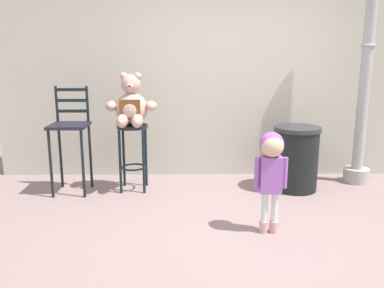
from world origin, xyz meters
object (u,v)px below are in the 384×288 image
object	(u,v)px
trash_bin	(296,158)
bar_chair_empty	(70,132)
bar_stool_with_teddy	(133,144)
child_walking	(271,161)
teddy_bear	(131,106)
lamppost	(364,89)

from	to	relation	value
trash_bin	bar_chair_empty	world-z (taller)	bar_chair_empty
bar_stool_with_teddy	child_walking	world-z (taller)	child_walking
teddy_bear	lamppost	world-z (taller)	lamppost
child_walking	trash_bin	bearing A→B (deg)	-19.11
lamppost	bar_stool_with_teddy	bearing A→B (deg)	-174.85
teddy_bear	bar_chair_empty	distance (m)	0.78
bar_stool_with_teddy	child_walking	xyz separation A→B (m)	(1.40, -1.23, 0.12)
teddy_bear	bar_chair_empty	xyz separation A→B (m)	(-0.72, -0.03, -0.29)
teddy_bear	lamppost	distance (m)	2.86
teddy_bear	trash_bin	size ratio (longest dim) A/B	0.79
lamppost	trash_bin	bearing A→B (deg)	-162.38
child_walking	teddy_bear	bearing A→B (deg)	55.39
bar_stool_with_teddy	bar_chair_empty	size ratio (longest dim) A/B	0.64
teddy_bear	trash_bin	world-z (taller)	teddy_bear
teddy_bear	bar_chair_empty	bearing A→B (deg)	-177.40
bar_chair_empty	teddy_bear	bearing A→B (deg)	2.60
bar_stool_with_teddy	teddy_bear	bearing A→B (deg)	-90.00
bar_stool_with_teddy	lamppost	xyz separation A→B (m)	(2.84, 0.26, 0.63)
trash_bin	bar_chair_empty	size ratio (longest dim) A/B	0.62
bar_chair_empty	bar_stool_with_teddy	bearing A→B (deg)	5.05
bar_stool_with_teddy	child_walking	bearing A→B (deg)	-41.21
trash_bin	lamppost	xyz separation A→B (m)	(0.87, 0.28, 0.80)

